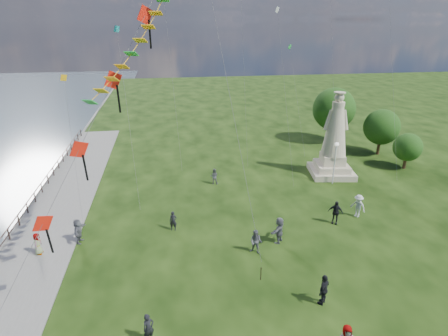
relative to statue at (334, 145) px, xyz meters
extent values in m
cube|color=slate|center=(-28.23, -8.27, -3.39)|extent=(0.30, 160.00, 0.60)
cube|color=slate|center=(-25.73, -10.27, -3.14)|extent=(5.00, 60.00, 0.10)
cylinder|color=black|center=(-28.03, -8.27, -2.69)|extent=(0.11, 0.11, 1.00)
cylinder|color=black|center=(-28.03, -6.27, -2.69)|extent=(0.11, 0.11, 1.00)
cylinder|color=black|center=(-28.03, -4.27, -2.69)|extent=(0.11, 0.11, 1.00)
cylinder|color=black|center=(-28.03, -2.27, -2.69)|extent=(0.11, 0.11, 1.00)
cylinder|color=black|center=(-28.03, -0.27, -2.69)|extent=(0.11, 0.11, 1.00)
cylinder|color=black|center=(-28.03, 1.73, -2.69)|extent=(0.11, 0.11, 1.00)
cylinder|color=black|center=(-28.03, 3.73, -2.69)|extent=(0.11, 0.11, 1.00)
cylinder|color=black|center=(-28.03, 5.73, -2.69)|extent=(0.11, 0.11, 1.00)
cylinder|color=black|center=(-28.03, 7.73, -2.69)|extent=(0.11, 0.11, 1.00)
cylinder|color=black|center=(-28.03, 9.73, -2.69)|extent=(0.11, 0.11, 1.00)
cylinder|color=black|center=(-28.03, 11.73, -2.69)|extent=(0.11, 0.11, 1.00)
cylinder|color=black|center=(-28.03, 13.73, -2.69)|extent=(0.11, 0.11, 1.00)
cylinder|color=black|center=(-28.03, 15.73, -2.69)|extent=(0.11, 0.11, 1.00)
cylinder|color=black|center=(-28.03, 17.73, -2.69)|extent=(0.11, 0.11, 1.00)
cube|color=black|center=(-28.03, -8.27, -2.21)|extent=(0.06, 52.00, 0.06)
cube|color=black|center=(-28.03, -8.27, -2.64)|extent=(0.06, 52.00, 0.06)
cube|color=#C2AC93|center=(0.00, 0.00, -2.89)|extent=(4.73, 4.73, 0.59)
cube|color=#C2AC93|center=(0.00, 0.00, -2.30)|extent=(3.61, 3.61, 0.59)
cube|color=#C2AC93|center=(0.00, 0.00, -1.51)|extent=(2.48, 2.48, 0.99)
cylinder|color=#C2AC93|center=(0.00, 0.00, 4.12)|extent=(1.35, 1.35, 0.39)
sphere|color=#C2AC93|center=(0.00, 0.00, 4.73)|extent=(0.91, 0.91, 0.91)
cylinder|color=#C2AC93|center=(0.00, 0.00, 5.20)|extent=(1.09, 1.09, 0.10)
cylinder|color=silver|center=(-0.82, -2.25, -1.25)|extent=(0.12, 0.12, 3.88)
sphere|color=white|center=(-0.82, -2.25, 0.81)|extent=(0.39, 0.39, 0.39)
cylinder|color=#382314|center=(8.04, 5.00, -2.17)|extent=(0.36, 0.36, 2.04)
sphere|color=#193C10|center=(8.04, 5.00, 0.13)|extent=(4.08, 4.08, 4.08)
cylinder|color=#382314|center=(8.41, 0.34, -2.45)|extent=(0.36, 0.36, 1.47)
sphere|color=#193C10|center=(8.41, 0.34, -0.80)|extent=(2.94, 2.94, 2.94)
cylinder|color=#382314|center=(4.53, 10.44, -1.86)|extent=(0.36, 0.36, 2.66)
sphere|color=#193C10|center=(4.53, 10.44, 1.14)|extent=(5.33, 5.33, 5.33)
imported|color=black|center=(-17.82, -18.98, -2.39)|extent=(0.70, 0.63, 1.60)
imported|color=#595960|center=(-10.88, -12.43, -2.32)|extent=(0.99, 0.89, 1.73)
imported|color=black|center=(-8.30, -17.79, -2.24)|extent=(1.20, 1.18, 1.90)
imported|color=#595960|center=(-23.01, -9.23, -2.27)|extent=(0.96, 1.79, 1.84)
imported|color=black|center=(-16.33, -8.58, -2.42)|extent=(0.61, 0.45, 1.53)
imported|color=#595960|center=(-12.19, -0.53, -2.41)|extent=(0.84, 0.61, 1.56)
imported|color=silver|center=(-1.63, -8.75, -2.23)|extent=(1.21, 1.38, 1.91)
imported|color=black|center=(-3.88, -9.49, -2.23)|extent=(1.26, 1.07, 1.92)
imported|color=#595960|center=(-25.40, -10.42, -2.42)|extent=(0.54, 0.80, 1.54)
imported|color=#595960|center=(-8.95, -11.37, -2.22)|extent=(1.75, 1.89, 1.95)
cube|color=red|center=(-22.48, -16.75, 2.61)|extent=(0.87, 0.64, 1.03)
cube|color=black|center=(-22.30, -16.85, 1.66)|extent=(0.10, 0.28, 1.48)
cube|color=red|center=(-20.71, -15.13, 5.69)|extent=(0.87, 0.64, 1.03)
cube|color=black|center=(-20.53, -15.23, 4.74)|extent=(0.10, 0.28, 1.48)
cube|color=red|center=(-18.94, -13.51, 8.78)|extent=(0.87, 0.64, 1.03)
cube|color=black|center=(-18.76, -13.61, 7.83)|extent=(0.10, 0.28, 1.48)
cube|color=red|center=(-17.17, -11.89, 11.86)|extent=(0.87, 0.64, 1.03)
cube|color=black|center=(-16.99, -11.99, 10.91)|extent=(0.10, 0.28, 1.48)
cylinder|color=black|center=(-11.23, -15.27, -2.74)|extent=(0.06, 0.06, 0.90)
cube|color=green|center=(-16.23, -12.78, 12.57)|extent=(0.70, 0.67, 0.20)
cube|color=#FFAB15|center=(-16.60, -13.32, 11.93)|extent=(0.70, 0.68, 0.21)
cube|color=#FFAB15|center=(-16.99, -13.86, 11.32)|extent=(0.69, 0.69, 0.23)
cube|color=#FFB310|center=(-17.39, -14.40, 10.73)|extent=(0.68, 0.69, 0.25)
cube|color=green|center=(-17.81, -14.93, 10.17)|extent=(0.67, 0.69, 0.26)
cube|color=#FFAB15|center=(-18.24, -15.46, 9.66)|extent=(0.65, 0.69, 0.28)
cube|color=#FFAB15|center=(-18.67, -15.98, 9.19)|extent=(0.64, 0.68, 0.29)
cube|color=#FFB310|center=(-19.11, -16.50, 8.77)|extent=(0.62, 0.67, 0.30)
cube|color=green|center=(-19.54, -17.01, 8.39)|extent=(0.60, 0.66, 0.31)
cube|color=teal|center=(-20.00, -0.01, 10.93)|extent=(0.51, 0.39, 0.57)
cylinder|color=#595959|center=(-19.50, -2.51, 3.90)|extent=(1.02, 5.02, 14.07)
cube|color=silver|center=(-5.81, 2.49, 12.48)|extent=(0.51, 0.39, 0.57)
cylinder|color=#595959|center=(-5.31, -0.01, 4.67)|extent=(1.02, 5.02, 15.62)
cylinder|color=#595959|center=(1.42, 5.66, 8.11)|extent=(1.02, 5.02, 22.50)
cylinder|color=#595959|center=(-15.61, 5.69, 6.48)|extent=(1.02, 5.02, 19.25)
cube|color=green|center=(-1.81, 10.33, 8.69)|extent=(0.51, 0.39, 0.57)
cylinder|color=#595959|center=(-1.31, 7.83, 2.78)|extent=(1.02, 5.02, 11.84)
cube|color=#FFB310|center=(-24.17, -2.15, 7.42)|extent=(0.51, 0.39, 0.57)
cylinder|color=#595959|center=(-23.67, -4.65, 2.14)|extent=(1.02, 5.02, 10.56)
cylinder|color=#595959|center=(-8.53, 5.77, 13.04)|extent=(1.02, 5.02, 32.35)
cylinder|color=#595959|center=(5.28, -0.12, 5.76)|extent=(1.02, 5.02, 17.79)
camera|label=1|loc=(-16.33, -33.46, 11.66)|focal=30.00mm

